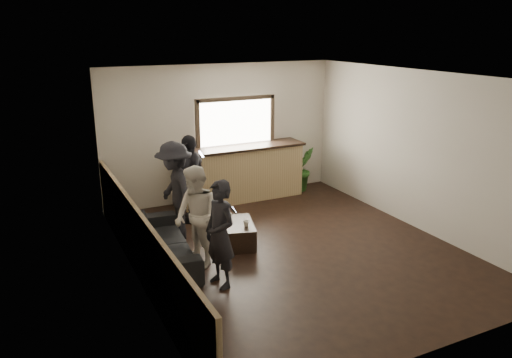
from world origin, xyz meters
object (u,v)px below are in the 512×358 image
coffee_table (239,233)px  person_b (196,217)px  bar_counter (241,170)px  person_a (220,234)px  potted_plant (302,169)px  cup_b (246,224)px  sofa (162,243)px  person_d (191,179)px  cup_a (228,216)px  person_c (175,191)px

coffee_table → person_b: size_ratio=0.55×
bar_counter → person_a: 3.70m
potted_plant → person_a: (-3.26, -3.20, 0.27)m
bar_counter → potted_plant: size_ratio=2.74×
potted_plant → coffee_table: bearing=-140.3°
person_a → cup_b: bearing=126.4°
coffee_table → person_a: bearing=-124.5°
sofa → person_b: size_ratio=1.35×
coffee_table → person_d: size_ratio=0.51×
bar_counter → sofa: size_ratio=1.29×
cup_a → cup_b: 0.46m
sofa → coffee_table: size_ratio=2.47×
cup_a → person_a: 1.62m
cup_b → person_c: bearing=135.3°
person_b → person_c: size_ratio=0.92×
bar_counter → cup_b: size_ratio=28.11×
cup_b → potted_plant: 3.28m
bar_counter → person_d: bearing=-151.0°
cup_a → person_d: (-0.28, 1.08, 0.40)m
bar_counter → person_d: (-1.35, -0.75, 0.18)m
person_a → person_c: person_c is taller
person_a → person_b: 0.74m
sofa → cup_b: size_ratio=21.76×
bar_counter → coffee_table: (-0.99, -2.08, -0.45)m
cup_a → cup_b: size_ratio=1.29×
cup_b → person_c: person_c is taller
cup_b → person_d: 1.63m
person_c → bar_counter: bearing=128.3°
potted_plant → cup_a: bearing=-144.9°
cup_b → potted_plant: size_ratio=0.10×
sofa → person_a: (0.53, -1.10, 0.46)m
person_b → cup_b: bearing=92.6°
person_d → bar_counter: bearing=163.5°
person_a → coffee_table: bearing=132.9°
sofa → cup_a: size_ratio=16.83×
sofa → person_b: 0.75m
person_a → sofa: bearing=-166.6°
coffee_table → potted_plant: 3.21m
sofa → potted_plant: potted_plant is taller
bar_counter → person_a: bearing=-118.9°
potted_plant → person_a: 4.57m
sofa → person_b: (0.45, -0.36, 0.47)m
coffee_table → cup_b: 0.30m
person_b → sofa: bearing=-141.1°
bar_counter → sofa: bar_counter is taller
cup_a → person_d: size_ratio=0.08×
person_a → person_b: bearing=173.9°
sofa → cup_a: 1.30m
bar_counter → person_b: bearing=-126.7°
sofa → cup_b: bearing=-89.2°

